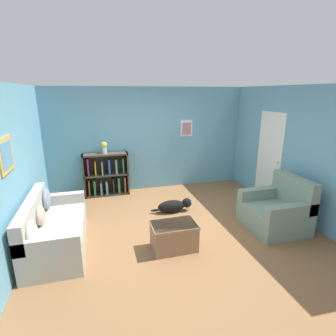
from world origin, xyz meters
name	(u,v)px	position (x,y,z in m)	size (l,w,h in m)	color
ground_plane	(174,226)	(0.00, 0.00, 0.00)	(14.00, 14.00, 0.00)	brown
wall_back	(149,139)	(0.00, 2.25, 1.30)	(5.60, 0.13, 2.60)	#609EB7
wall_left	(13,172)	(-2.55, 0.00, 1.30)	(0.13, 5.00, 2.60)	#609EB7
wall_right	(294,152)	(2.55, 0.02, 1.29)	(0.16, 5.00, 2.60)	#609EB7
couch	(53,230)	(-2.08, -0.15, 0.32)	(0.83, 1.76, 0.86)	#ADA89E
bookshelf	(107,175)	(-1.12, 2.04, 0.49)	(1.08, 0.33, 1.05)	#42382D
recliner_chair	(277,211)	(1.85, -0.53, 0.34)	(0.96, 1.03, 0.98)	gray
coffee_table	(174,236)	(-0.21, -0.70, 0.24)	(0.73, 0.47, 0.45)	#846647
dog	(174,206)	(0.19, 0.61, 0.14)	(0.89, 0.24, 0.28)	black
vase	(104,147)	(-1.13, 2.01, 1.21)	(0.14, 0.14, 0.28)	silver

